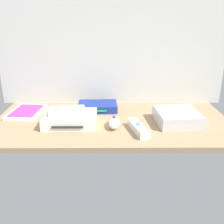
{
  "coord_description": "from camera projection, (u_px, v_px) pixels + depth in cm",
  "views": [
    {
      "loc": [
        -0.53,
        -101.85,
        42.24
      ],
      "look_at": [
        0.0,
        0.0,
        4.0
      ],
      "focal_mm": 41.56,
      "sensor_mm": 36.0,
      "label": 1
    }
  ],
  "objects": [
    {
      "name": "remote_classic_pad",
      "position": [
        67.0,
        111.0,
        1.06
      ],
      "size": [
        15.47,
        10.14,
        2.4
      ],
      "rotation": [
        0.0,
        0.0,
        0.16
      ],
      "color": "white",
      "rests_on": "game_console"
    },
    {
      "name": "network_router",
      "position": [
        98.0,
        107.0,
        1.22
      ],
      "size": [
        18.5,
        12.95,
        3.4
      ],
      "rotation": [
        0.0,
        0.0,
        0.04
      ],
      "color": "navy",
      "rests_on": "ground_plane"
    },
    {
      "name": "remote_wand",
      "position": [
        138.0,
        128.0,
        0.99
      ],
      "size": [
        7.31,
        15.23,
        3.4
      ],
      "rotation": [
        0.0,
        0.0,
        0.26
      ],
      "color": "white",
      "rests_on": "ground_plane"
    },
    {
      "name": "game_case",
      "position": [
        27.0,
        112.0,
        1.18
      ],
      "size": [
        15.3,
        20.18,
        1.56
      ],
      "rotation": [
        0.0,
        0.0,
        -0.09
      ],
      "color": "white",
      "rests_on": "ground_plane"
    },
    {
      "name": "mini_computer",
      "position": [
        177.0,
        117.0,
        1.07
      ],
      "size": [
        18.57,
        18.57,
        5.3
      ],
      "rotation": [
        0.0,
        0.0,
        0.1
      ],
      "color": "silver",
      "rests_on": "ground_plane"
    },
    {
      "name": "ground_plane",
      "position": [
        112.0,
        123.0,
        1.11
      ],
      "size": [
        100.0,
        48.0,
        2.0
      ],
      "primitive_type": "cube",
      "color": "#9E7F5B",
      "rests_on": "ground"
    },
    {
      "name": "remote_nunchuk",
      "position": [
        114.0,
        122.0,
        1.03
      ],
      "size": [
        5.13,
        10.3,
        5.1
      ],
      "rotation": [
        0.0,
        0.0,
        -0.07
      ],
      "color": "white",
      "rests_on": "ground_plane"
    },
    {
      "name": "game_console",
      "position": [
        70.0,
        119.0,
        1.06
      ],
      "size": [
        21.02,
        16.52,
        4.4
      ],
      "rotation": [
        0.0,
        0.0,
        0.0
      ],
      "color": "white",
      "rests_on": "ground_plane"
    },
    {
      "name": "back_wall",
      "position": [
        112.0,
        38.0,
        1.22
      ],
      "size": [
        110.0,
        1.2,
        64.0
      ],
      "primitive_type": "cube",
      "color": "silver",
      "rests_on": "ground"
    }
  ]
}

